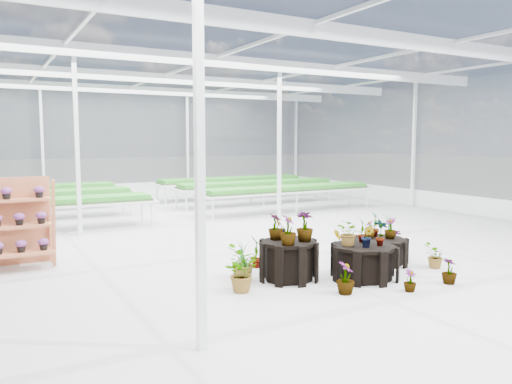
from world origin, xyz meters
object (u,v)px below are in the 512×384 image
plinth_mid (364,262)px  shelf_rack (8,224)px  plinth_tall (289,260)px  plinth_low (379,251)px

plinth_mid → shelf_rack: bearing=145.2°
plinth_tall → plinth_low: (2.20, 0.10, -0.10)m
plinth_tall → shelf_rack: 5.32m
plinth_tall → plinth_low: size_ratio=0.91×
plinth_low → plinth_tall: bearing=-177.4°
plinth_mid → plinth_low: plinth_mid is taller
plinth_low → shelf_rack: 7.16m
plinth_low → shelf_rack: (-6.43, 3.08, 0.61)m
plinth_tall → plinth_mid: 1.34m
shelf_rack → plinth_tall: bearing=-35.8°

